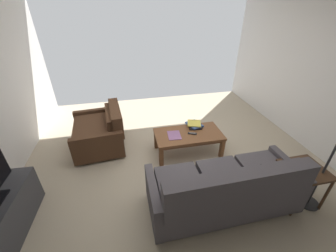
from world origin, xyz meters
name	(u,v)px	position (x,y,z in m)	size (l,w,h in m)	color
ground_plane	(176,163)	(0.00, 0.00, 0.00)	(5.26, 5.91, 0.01)	#B7A88E
wall_left	(331,80)	(-2.63, 0.00, 1.31)	(0.12, 5.91, 2.63)	silver
sofa_main	(226,189)	(-0.39, 1.04, 0.38)	(1.97, 0.81, 0.88)	black
loveseat_near	(101,131)	(1.27, -0.83, 0.33)	(0.98, 1.19, 0.78)	black
coffee_table	(188,136)	(-0.29, -0.26, 0.36)	(1.19, 0.62, 0.42)	brown
end_table	(304,174)	(-1.45, 1.10, 0.48)	(0.51, 0.51, 0.57)	#472D1C
tv_stand	(3,218)	(2.29, 0.80, 0.27)	(0.47, 1.15, 0.53)	#38383D
book_stack	(194,125)	(-0.47, -0.49, 0.45)	(0.31, 0.35, 0.07)	black
tv_remote	(192,133)	(-0.35, -0.23, 0.43)	(0.16, 0.10, 0.02)	black
loose_magazine	(174,135)	(-0.02, -0.25, 0.42)	(0.22, 0.29, 0.01)	#996699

